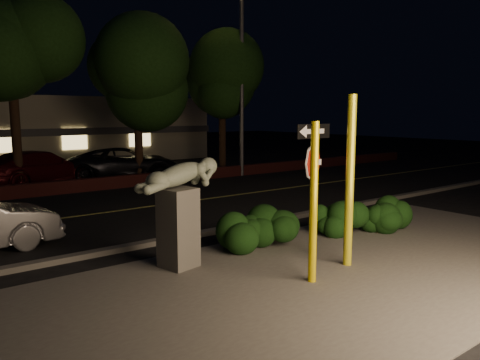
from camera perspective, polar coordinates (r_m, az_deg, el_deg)
name	(u,v)px	position (r m, az deg, el deg)	size (l,w,h in m)	color
ground	(112,195)	(18.27, -15.37, -1.72)	(90.00, 90.00, 0.00)	black
patio	(338,272)	(9.36, 11.87, -10.96)	(14.00, 6.00, 0.02)	#4C4944
road	(148,207)	(15.58, -11.14, -3.25)	(80.00, 8.00, 0.01)	black
lane_marking	(148,207)	(15.57, -11.14, -3.20)	(80.00, 0.12, 0.01)	#B3AD47
curb	(221,230)	(12.12, -2.36, -6.11)	(80.00, 0.25, 0.12)	#4C4944
brick_wall	(99,184)	(19.43, -16.86, -0.45)	(40.00, 0.35, 0.50)	#4E1A19
parking_lot	(56,175)	(24.83, -21.56, 0.57)	(40.00, 12.00, 0.01)	black
building	(15,130)	(32.41, -25.73, 5.53)	(22.00, 10.20, 4.00)	gray
tree_far_b	(9,33)	(20.56, -26.32, 15.76)	(5.20, 5.20, 8.41)	black
tree_far_c	(136,53)	(21.74, -12.57, 14.90)	(4.80, 4.80, 7.84)	black
tree_far_d	(222,66)	(24.68, -2.21, 13.69)	(4.40, 4.40, 7.42)	black
yellow_pole_left	(313,204)	(8.40, 8.95, -2.87)	(0.15, 0.15, 2.91)	yellow
yellow_pole_right	(350,182)	(9.44, 13.24, -0.24)	(0.17, 0.17, 3.41)	yellow
signpost	(313,163)	(9.99, 8.93, 2.08)	(0.96, 0.06, 2.82)	black
sculpture	(179,202)	(9.25, -7.43, -2.68)	(2.00, 0.93, 2.14)	#4C4944
hedge_center	(260,225)	(10.70, 2.45, -5.52)	(1.99, 0.93, 1.04)	black
hedge_right	(339,214)	(12.18, 12.00, -4.06)	(1.55, 0.83, 1.01)	black
hedge_far_right	(387,212)	(12.76, 17.46, -3.73)	(1.44, 0.90, 1.00)	black
streetlight	(237,52)	(22.76, -0.33, 15.31)	(1.42, 0.70, 9.87)	#47474B
parked_car_darkred	(40,168)	(21.74, -23.18, 1.41)	(2.06, 5.06, 1.47)	#420A0F
parked_car_dark	(125,163)	(22.63, -13.83, 2.03)	(2.37, 5.15, 1.43)	black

